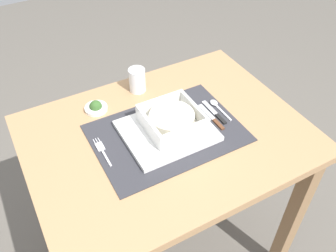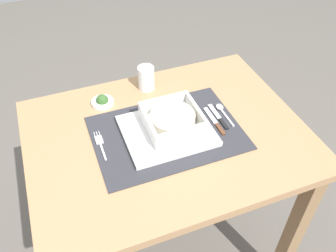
{
  "view_description": "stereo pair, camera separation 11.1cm",
  "coord_description": "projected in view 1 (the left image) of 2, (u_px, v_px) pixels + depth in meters",
  "views": [
    {
      "loc": [
        -0.39,
        -0.72,
        1.55
      ],
      "look_at": [
        0.0,
        -0.0,
        0.78
      ],
      "focal_mm": 38.73,
      "sensor_mm": 36.0,
      "label": 1
    },
    {
      "loc": [
        -0.29,
        -0.77,
        1.55
      ],
      "look_at": [
        0.0,
        -0.0,
        0.78
      ],
      "focal_mm": 38.73,
      "sensor_mm": 36.0,
      "label": 2
    }
  ],
  "objects": [
    {
      "name": "ground_plane",
      "position": [
        167.0,
        250.0,
        1.65
      ],
      "size": [
        6.0,
        6.0,
        0.0
      ],
      "primitive_type": "plane",
      "color": "#59544C"
    },
    {
      "name": "dining_table",
      "position": [
        167.0,
        159.0,
        1.23
      ],
      "size": [
        0.87,
        0.66,
        0.75
      ],
      "color": "#A37A51",
      "rests_on": "ground"
    },
    {
      "name": "placemat",
      "position": [
        168.0,
        133.0,
        1.14
      ],
      "size": [
        0.46,
        0.33,
        0.0
      ],
      "primitive_type": "cube",
      "color": "#2D2D33",
      "rests_on": "dining_table"
    },
    {
      "name": "serving_plate",
      "position": [
        168.0,
        131.0,
        1.14
      ],
      "size": [
        0.27,
        0.23,
        0.02
      ],
      "primitive_type": "cube",
      "color": "white",
      "rests_on": "placemat"
    },
    {
      "name": "porridge_bowl",
      "position": [
        172.0,
        120.0,
        1.12
      ],
      "size": [
        0.17,
        0.17,
        0.06
      ],
      "color": "white",
      "rests_on": "serving_plate"
    },
    {
      "name": "fork",
      "position": [
        102.0,
        150.0,
        1.08
      ],
      "size": [
        0.02,
        0.13,
        0.0
      ],
      "rotation": [
        0.0,
        0.0,
        0.07
      ],
      "color": "silver",
      "rests_on": "placemat"
    },
    {
      "name": "spoon",
      "position": [
        216.0,
        105.0,
        1.23
      ],
      "size": [
        0.02,
        0.12,
        0.01
      ],
      "rotation": [
        0.0,
        0.0,
        -0.07
      ],
      "color": "silver",
      "rests_on": "placemat"
    },
    {
      "name": "butter_knife",
      "position": [
        216.0,
        114.0,
        1.2
      ],
      "size": [
        0.01,
        0.13,
        0.01
      ],
      "rotation": [
        0.0,
        0.0,
        -0.05
      ],
      "color": "black",
      "rests_on": "placemat"
    },
    {
      "name": "bread_knife",
      "position": [
        213.0,
        118.0,
        1.19
      ],
      "size": [
        0.01,
        0.14,
        0.01
      ],
      "rotation": [
        0.0,
        0.0,
        0.04
      ],
      "color": "#59331E",
      "rests_on": "placemat"
    },
    {
      "name": "drinking_glass",
      "position": [
        137.0,
        81.0,
        1.28
      ],
      "size": [
        0.06,
        0.06,
        0.09
      ],
      "color": "white",
      "rests_on": "dining_table"
    },
    {
      "name": "condiment_saucer",
      "position": [
        96.0,
        107.0,
        1.22
      ],
      "size": [
        0.08,
        0.08,
        0.04
      ],
      "color": "white",
      "rests_on": "dining_table"
    }
  ]
}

